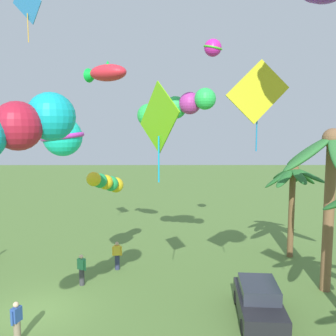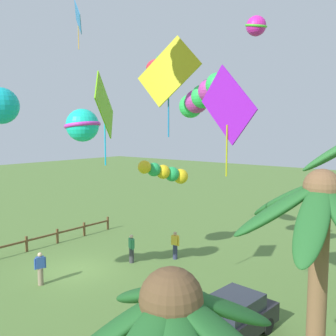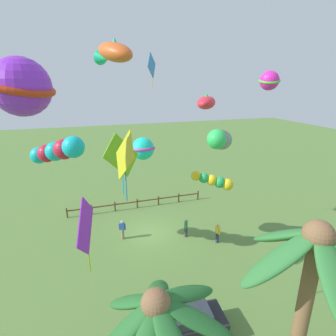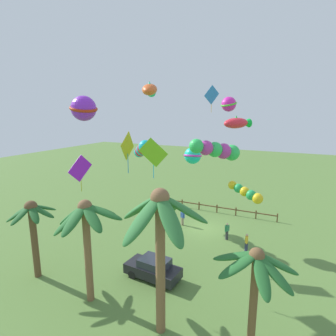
{
  "view_description": "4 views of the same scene",
  "coord_description": "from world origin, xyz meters",
  "px_view_note": "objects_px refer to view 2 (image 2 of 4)",
  "views": [
    {
      "loc": [
        14.76,
        5.64,
        7.97
      ],
      "look_at": [
        0.29,
        5.69,
        6.3
      ],
      "focal_mm": 38.44,
      "sensor_mm": 36.0,
      "label": 1
    },
    {
      "loc": [
        11.79,
        15.7,
        7.4
      ],
      "look_at": [
        -0.05,
        6.08,
        5.82
      ],
      "focal_mm": 40.17,
      "sensor_mm": 36.0,
      "label": 2
    },
    {
      "loc": [
        4.49,
        18.65,
        11.83
      ],
      "look_at": [
        0.08,
        5.11,
        7.23
      ],
      "focal_mm": 28.34,
      "sensor_mm": 36.0,
      "label": 3
    },
    {
      "loc": [
        -7.78,
        24.56,
        11.49
      ],
      "look_at": [
        1.86,
        4.36,
        6.85
      ],
      "focal_mm": 29.21,
      "sensor_mm": 36.0,
      "label": 4
    }
  ],
  "objects_px": {
    "kite_tube_3": "(201,98)",
    "kite_diamond_5": "(227,107)",
    "palm_tree_0": "(322,232)",
    "kite_diamond_8": "(168,73)",
    "spectator_2": "(175,245)",
    "kite_diamond_11": "(105,107)",
    "kite_ball_10": "(256,26)",
    "kite_ball_2": "(82,125)",
    "spectator_1": "(132,248)",
    "kite_fish_1": "(157,67)",
    "parked_car_0": "(231,318)",
    "kite_diamond_7": "(78,18)",
    "spectator_0": "(40,268)",
    "kite_tube_6": "(165,172)"
  },
  "relations": [
    {
      "from": "kite_diamond_7",
      "to": "spectator_2",
      "type": "bearing_deg",
      "value": 145.89
    },
    {
      "from": "kite_tube_3",
      "to": "kite_diamond_5",
      "type": "xyz_separation_m",
      "value": [
        7.36,
        5.66,
        -0.95
      ]
    },
    {
      "from": "spectator_1",
      "to": "kite_diamond_7",
      "type": "distance_m",
      "value": 12.39
    },
    {
      "from": "kite_diamond_5",
      "to": "spectator_1",
      "type": "bearing_deg",
      "value": -125.66
    },
    {
      "from": "kite_diamond_7",
      "to": "kite_ball_10",
      "type": "distance_m",
      "value": 8.74
    },
    {
      "from": "spectator_0",
      "to": "palm_tree_0",
      "type": "bearing_deg",
      "value": 86.7
    },
    {
      "from": "kite_diamond_7",
      "to": "kite_diamond_11",
      "type": "distance_m",
      "value": 7.8
    },
    {
      "from": "kite_ball_10",
      "to": "kite_tube_6",
      "type": "bearing_deg",
      "value": -94.66
    },
    {
      "from": "palm_tree_0",
      "to": "spectator_1",
      "type": "height_order",
      "value": "palm_tree_0"
    },
    {
      "from": "parked_car_0",
      "to": "spectator_1",
      "type": "bearing_deg",
      "value": -111.67
    },
    {
      "from": "kite_ball_2",
      "to": "kite_diamond_8",
      "type": "distance_m",
      "value": 7.5
    },
    {
      "from": "parked_car_0",
      "to": "kite_ball_2",
      "type": "distance_m",
      "value": 10.43
    },
    {
      "from": "spectator_2",
      "to": "kite_ball_10",
      "type": "xyz_separation_m",
      "value": [
        0.79,
        5.1,
        11.1
      ]
    },
    {
      "from": "kite_tube_3",
      "to": "kite_diamond_7",
      "type": "height_order",
      "value": "kite_diamond_7"
    },
    {
      "from": "spectator_2",
      "to": "kite_diamond_11",
      "type": "xyz_separation_m",
      "value": [
        7.34,
        2.5,
        7.39
      ]
    },
    {
      "from": "spectator_0",
      "to": "kite_ball_10",
      "type": "height_order",
      "value": "kite_ball_10"
    },
    {
      "from": "kite_tube_6",
      "to": "kite_diamond_8",
      "type": "xyz_separation_m",
      "value": [
        7.32,
        6.15,
        4.07
      ]
    },
    {
      "from": "spectator_1",
      "to": "spectator_2",
      "type": "xyz_separation_m",
      "value": [
        -2.0,
        1.52,
        0.0
      ]
    },
    {
      "from": "spectator_1",
      "to": "spectator_2",
      "type": "height_order",
      "value": "same"
    },
    {
      "from": "spectator_2",
      "to": "kite_tube_6",
      "type": "xyz_separation_m",
      "value": [
        0.34,
        -0.44,
        4.18
      ]
    },
    {
      "from": "kite_ball_2",
      "to": "kite_diamond_11",
      "type": "bearing_deg",
      "value": 62.46
    },
    {
      "from": "palm_tree_0",
      "to": "kite_diamond_8",
      "type": "relative_size",
      "value": 2.18
    },
    {
      "from": "parked_car_0",
      "to": "kite_tube_6",
      "type": "relative_size",
      "value": 1.34
    },
    {
      "from": "spectator_2",
      "to": "kite_ball_2",
      "type": "distance_m",
      "value": 8.73
    },
    {
      "from": "kite_tube_3",
      "to": "kite_diamond_5",
      "type": "relative_size",
      "value": 1.54
    },
    {
      "from": "palm_tree_0",
      "to": "kite_diamond_7",
      "type": "xyz_separation_m",
      "value": [
        -3.4,
        -13.12,
        7.88
      ]
    },
    {
      "from": "spectator_0",
      "to": "kite_diamond_11",
      "type": "height_order",
      "value": "kite_diamond_11"
    },
    {
      "from": "kite_tube_3",
      "to": "kite_diamond_8",
      "type": "height_order",
      "value": "kite_diamond_8"
    },
    {
      "from": "spectator_1",
      "to": "kite_ball_10",
      "type": "relative_size",
      "value": 1.2
    },
    {
      "from": "palm_tree_0",
      "to": "kite_diamond_7",
      "type": "height_order",
      "value": "kite_diamond_7"
    },
    {
      "from": "palm_tree_0",
      "to": "spectator_1",
      "type": "relative_size",
      "value": 4.1
    },
    {
      "from": "spectator_2",
      "to": "kite_tube_3",
      "type": "relative_size",
      "value": 0.43
    },
    {
      "from": "parked_car_0",
      "to": "kite_tube_6",
      "type": "height_order",
      "value": "kite_tube_6"
    },
    {
      "from": "kite_tube_3",
      "to": "kite_ball_10",
      "type": "xyz_separation_m",
      "value": [
        -1.17,
        2.08,
        3.08
      ]
    },
    {
      "from": "kite_ball_2",
      "to": "kite_fish_1",
      "type": "bearing_deg",
      "value": 165.45
    },
    {
      "from": "kite_ball_2",
      "to": "kite_diamond_8",
      "type": "relative_size",
      "value": 0.63
    },
    {
      "from": "spectator_0",
      "to": "kite_tube_6",
      "type": "xyz_separation_m",
      "value": [
        -6.55,
        2.32,
        4.18
      ]
    },
    {
      "from": "spectator_1",
      "to": "kite_fish_1",
      "type": "bearing_deg",
      "value": 118.6
    },
    {
      "from": "kite_diamond_11",
      "to": "spectator_2",
      "type": "bearing_deg",
      "value": -161.16
    },
    {
      "from": "kite_tube_3",
      "to": "kite_fish_1",
      "type": "bearing_deg",
      "value": -101.6
    },
    {
      "from": "kite_diamond_8",
      "to": "spectator_2",
      "type": "bearing_deg",
      "value": -143.29
    },
    {
      "from": "kite_ball_10",
      "to": "kite_diamond_5",
      "type": "bearing_deg",
      "value": 22.8
    },
    {
      "from": "parked_car_0",
      "to": "kite_fish_1",
      "type": "bearing_deg",
      "value": -119.93
    },
    {
      "from": "palm_tree_0",
      "to": "kite_diamond_11",
      "type": "height_order",
      "value": "kite_diamond_11"
    },
    {
      "from": "kite_diamond_5",
      "to": "kite_ball_10",
      "type": "height_order",
      "value": "kite_ball_10"
    },
    {
      "from": "palm_tree_0",
      "to": "kite_diamond_8",
      "type": "distance_m",
      "value": 6.06
    },
    {
      "from": "kite_diamond_8",
      "to": "kite_tube_3",
      "type": "bearing_deg",
      "value": -154.75
    },
    {
      "from": "parked_car_0",
      "to": "kite_diamond_7",
      "type": "relative_size",
      "value": 1.65
    },
    {
      "from": "spectator_1",
      "to": "kite_ball_10",
      "type": "height_order",
      "value": "kite_ball_10"
    },
    {
      "from": "spectator_1",
      "to": "kite_fish_1",
      "type": "relative_size",
      "value": 0.62
    }
  ]
}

